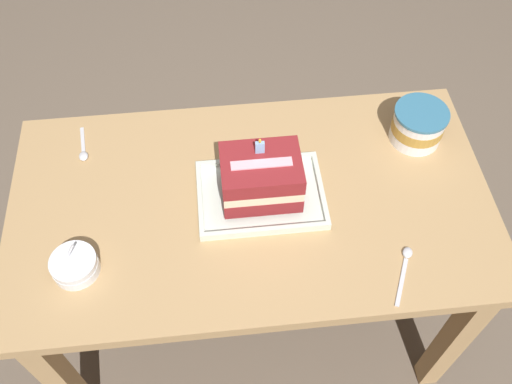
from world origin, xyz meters
The scene contains 8 objects.
ground_plane centered at (0.00, 0.00, 0.00)m, with size 8.00×8.00×0.00m, color #6B5B4C.
dining_table centered at (0.00, 0.00, 0.62)m, with size 1.24×0.68×0.72m.
foil_tray centered at (0.03, 0.01, 0.73)m, with size 0.32×0.23×0.02m.
birthday_cake centered at (0.03, 0.01, 0.81)m, with size 0.19×0.15×0.17m.
bowl_stack centered at (-0.43, -0.15, 0.75)m, with size 0.11×0.11×0.08m.
ice_cream_tub centered at (0.47, 0.16, 0.77)m, with size 0.14×0.14×0.10m.
serving_spoon_near_tray centered at (-0.44, 0.20, 0.73)m, with size 0.03×0.13×0.01m.
serving_spoon_by_bowls centered at (0.35, -0.22, 0.73)m, with size 0.08×0.15×0.01m.
Camera 1 is at (-0.07, -0.80, 1.90)m, focal length 39.16 mm.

